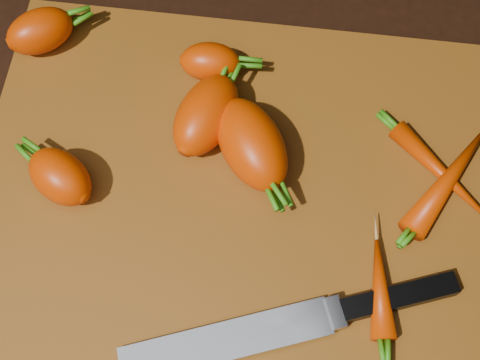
# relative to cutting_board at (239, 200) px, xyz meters

# --- Properties ---
(ground) EXTENTS (2.00, 2.00, 0.01)m
(ground) POSITION_rel_cutting_board_xyz_m (0.00, 0.00, -0.01)
(ground) COLOR black
(cutting_board) EXTENTS (0.50, 0.40, 0.01)m
(cutting_board) POSITION_rel_cutting_board_xyz_m (0.00, 0.00, 0.00)
(cutting_board) COLOR brown
(cutting_board) RESTS_ON ground
(carrot_0) EXTENTS (0.08, 0.08, 0.04)m
(carrot_0) POSITION_rel_cutting_board_xyz_m (-0.22, 0.15, 0.03)
(carrot_0) COLOR #DF3900
(carrot_0) RESTS_ON cutting_board
(carrot_1) EXTENTS (0.08, 0.07, 0.05)m
(carrot_1) POSITION_rel_cutting_board_xyz_m (-0.16, -0.01, 0.03)
(carrot_1) COLOR #DF3900
(carrot_1) RESTS_ON cutting_board
(carrot_2) EXTENTS (0.10, 0.11, 0.06)m
(carrot_2) POSITION_rel_cutting_board_xyz_m (0.01, 0.04, 0.03)
(carrot_2) COLOR #DF3900
(carrot_2) RESTS_ON cutting_board
(carrot_3) EXTENTS (0.08, 0.10, 0.05)m
(carrot_3) POSITION_rel_cutting_board_xyz_m (-0.04, 0.07, 0.03)
(carrot_3) COLOR #DF3900
(carrot_3) RESTS_ON cutting_board
(carrot_4) EXTENTS (0.06, 0.04, 0.04)m
(carrot_4) POSITION_rel_cutting_board_xyz_m (-0.04, 0.13, 0.03)
(carrot_4) COLOR #DF3900
(carrot_4) RESTS_ON cutting_board
(carrot_5) EXTENTS (0.09, 0.12, 0.03)m
(carrot_5) POSITION_rel_cutting_board_xyz_m (0.19, 0.04, 0.02)
(carrot_5) COLOR #DF3900
(carrot_5) RESTS_ON cutting_board
(carrot_6) EXTENTS (0.10, 0.10, 0.02)m
(carrot_6) POSITION_rel_cutting_board_xyz_m (0.18, 0.04, 0.02)
(carrot_6) COLOR #DF3900
(carrot_6) RESTS_ON cutting_board
(carrot_7) EXTENTS (0.03, 0.09, 0.02)m
(carrot_7) POSITION_rel_cutting_board_xyz_m (0.13, -0.07, 0.02)
(carrot_7) COLOR #DF3900
(carrot_7) RESTS_ON cutting_board
(knife) EXTENTS (0.29, 0.13, 0.02)m
(knife) POSITION_rel_cutting_board_xyz_m (0.02, -0.13, 0.01)
(knife) COLOR gray
(knife) RESTS_ON cutting_board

